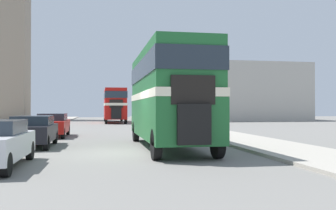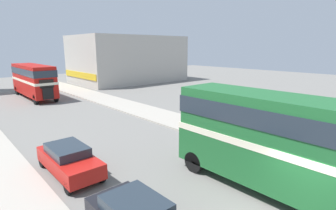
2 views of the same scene
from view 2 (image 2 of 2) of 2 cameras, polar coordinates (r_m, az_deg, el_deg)
name	(u,v)px [view 2 (image 2 of 2)]	position (r m, az deg, el deg)	size (l,w,h in m)	color
double_decker_bus	(278,137)	(11.80, 22.89, -6.52)	(2.50, 9.40, 4.26)	#1E602D
bus_distant	(33,78)	(36.19, -27.27, 5.17)	(2.50, 10.25, 4.07)	#B2140F
car_parked_far	(69,159)	(14.08, -20.74, -11.03)	(1.76, 4.39, 1.44)	red
pedestrian_walking	(186,110)	(22.02, 4.01, -1.00)	(0.33, 0.33, 1.65)	#282833
shop_building_block	(128,59)	(49.08, -8.62, 9.88)	(18.79, 11.95, 8.11)	#B2ADA3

